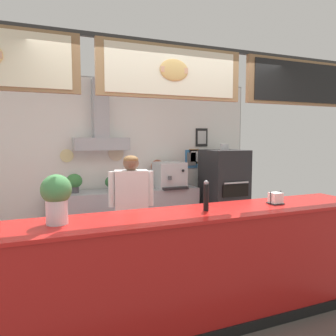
{
  "coord_description": "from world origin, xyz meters",
  "views": [
    {
      "loc": [
        -1.23,
        -2.95,
        1.73
      ],
      "look_at": [
        0.3,
        0.75,
        1.36
      ],
      "focal_mm": 35.01,
      "sensor_mm": 36.0,
      "label": 1
    }
  ],
  "objects_px": {
    "pepper_grinder": "(206,196)",
    "espresso_machine": "(170,175)",
    "shop_worker": "(131,211)",
    "potted_basil": "(140,183)",
    "basil_vase": "(56,198)",
    "napkin_holder": "(276,199)",
    "potted_sage": "(74,182)",
    "pizza_oven": "(224,194)",
    "potted_rosemary": "(112,183)"
  },
  "relations": [
    {
      "from": "pizza_oven",
      "to": "napkin_holder",
      "type": "bearing_deg",
      "value": -108.82
    },
    {
      "from": "potted_sage",
      "to": "pepper_grinder",
      "type": "distance_m",
      "value": 2.62
    },
    {
      "from": "potted_basil",
      "to": "napkin_holder",
      "type": "height_order",
      "value": "napkin_holder"
    },
    {
      "from": "espresso_machine",
      "to": "potted_sage",
      "type": "height_order",
      "value": "espresso_machine"
    },
    {
      "from": "pepper_grinder",
      "to": "napkin_holder",
      "type": "xyz_separation_m",
      "value": [
        0.81,
        0.01,
        -0.09
      ]
    },
    {
      "from": "pizza_oven",
      "to": "shop_worker",
      "type": "bearing_deg",
      "value": -156.4
    },
    {
      "from": "shop_worker",
      "to": "basil_vase",
      "type": "distance_m",
      "value": 1.68
    },
    {
      "from": "potted_sage",
      "to": "potted_rosemary",
      "type": "bearing_deg",
      "value": -3.98
    },
    {
      "from": "shop_worker",
      "to": "potted_sage",
      "type": "height_order",
      "value": "shop_worker"
    },
    {
      "from": "potted_basil",
      "to": "potted_rosemary",
      "type": "bearing_deg",
      "value": -178.09
    },
    {
      "from": "pizza_oven",
      "to": "basil_vase",
      "type": "xyz_separation_m",
      "value": [
        -2.84,
        -2.11,
        0.5
      ]
    },
    {
      "from": "pizza_oven",
      "to": "shop_worker",
      "type": "relative_size",
      "value": 1.07
    },
    {
      "from": "potted_basil",
      "to": "napkin_holder",
      "type": "bearing_deg",
      "value": -74.51
    },
    {
      "from": "potted_sage",
      "to": "espresso_machine",
      "type": "bearing_deg",
      "value": -1.65
    },
    {
      "from": "potted_sage",
      "to": "napkin_holder",
      "type": "height_order",
      "value": "napkin_holder"
    },
    {
      "from": "potted_basil",
      "to": "pepper_grinder",
      "type": "xyz_separation_m",
      "value": [
        -0.14,
        -2.43,
        0.21
      ]
    },
    {
      "from": "basil_vase",
      "to": "napkin_holder",
      "type": "xyz_separation_m",
      "value": [
        2.11,
        -0.02,
        -0.15
      ]
    },
    {
      "from": "shop_worker",
      "to": "potted_sage",
      "type": "xyz_separation_m",
      "value": [
        -0.56,
        1.13,
        0.25
      ]
    },
    {
      "from": "shop_worker",
      "to": "espresso_machine",
      "type": "height_order",
      "value": "shop_worker"
    },
    {
      "from": "shop_worker",
      "to": "potted_basil",
      "type": "relative_size",
      "value": 8.7
    },
    {
      "from": "shop_worker",
      "to": "potted_rosemary",
      "type": "distance_m",
      "value": 1.12
    },
    {
      "from": "basil_vase",
      "to": "espresso_machine",
      "type": "bearing_deg",
      "value": 50.72
    },
    {
      "from": "espresso_machine",
      "to": "potted_basil",
      "type": "relative_size",
      "value": 2.99
    },
    {
      "from": "espresso_machine",
      "to": "pepper_grinder",
      "type": "xyz_separation_m",
      "value": [
        -0.64,
        -2.41,
        0.09
      ]
    },
    {
      "from": "potted_rosemary",
      "to": "napkin_holder",
      "type": "height_order",
      "value": "napkin_holder"
    },
    {
      "from": "espresso_machine",
      "to": "basil_vase",
      "type": "distance_m",
      "value": 3.08
    },
    {
      "from": "potted_rosemary",
      "to": "potted_basil",
      "type": "xyz_separation_m",
      "value": [
        0.47,
        0.02,
        -0.04
      ]
    },
    {
      "from": "potted_basil",
      "to": "basil_vase",
      "type": "bearing_deg",
      "value": -120.93
    },
    {
      "from": "espresso_machine",
      "to": "napkin_holder",
      "type": "bearing_deg",
      "value": -86.09
    },
    {
      "from": "pepper_grinder",
      "to": "espresso_machine",
      "type": "bearing_deg",
      "value": 75.04
    },
    {
      "from": "napkin_holder",
      "to": "potted_sage",
      "type": "bearing_deg",
      "value": 124.86
    },
    {
      "from": "shop_worker",
      "to": "potted_sage",
      "type": "distance_m",
      "value": 1.29
    },
    {
      "from": "espresso_machine",
      "to": "napkin_holder",
      "type": "height_order",
      "value": "espresso_machine"
    },
    {
      "from": "potted_basil",
      "to": "napkin_holder",
      "type": "distance_m",
      "value": 2.52
    },
    {
      "from": "shop_worker",
      "to": "napkin_holder",
      "type": "distance_m",
      "value": 1.77
    },
    {
      "from": "potted_rosemary",
      "to": "potted_basil",
      "type": "bearing_deg",
      "value": 1.91
    },
    {
      "from": "pepper_grinder",
      "to": "pizza_oven",
      "type": "bearing_deg",
      "value": 54.33
    },
    {
      "from": "pepper_grinder",
      "to": "shop_worker",
      "type": "bearing_deg",
      "value": 104.18
    },
    {
      "from": "potted_basil",
      "to": "pepper_grinder",
      "type": "height_order",
      "value": "pepper_grinder"
    },
    {
      "from": "potted_sage",
      "to": "pepper_grinder",
      "type": "relative_size",
      "value": 1.02
    },
    {
      "from": "espresso_machine",
      "to": "potted_sage",
      "type": "xyz_separation_m",
      "value": [
        -1.54,
        0.04,
        -0.04
      ]
    },
    {
      "from": "pizza_oven",
      "to": "basil_vase",
      "type": "height_order",
      "value": "pizza_oven"
    },
    {
      "from": "pizza_oven",
      "to": "pepper_grinder",
      "type": "height_order",
      "value": "pizza_oven"
    },
    {
      "from": "potted_rosemary",
      "to": "basil_vase",
      "type": "relative_size",
      "value": 0.6
    },
    {
      "from": "potted_basil",
      "to": "pepper_grinder",
      "type": "distance_m",
      "value": 2.45
    },
    {
      "from": "shop_worker",
      "to": "napkin_holder",
      "type": "bearing_deg",
      "value": 142.69
    },
    {
      "from": "pizza_oven",
      "to": "napkin_holder",
      "type": "distance_m",
      "value": 2.28
    },
    {
      "from": "pizza_oven",
      "to": "potted_sage",
      "type": "bearing_deg",
      "value": 172.58
    },
    {
      "from": "espresso_machine",
      "to": "potted_basil",
      "type": "height_order",
      "value": "espresso_machine"
    },
    {
      "from": "pepper_grinder",
      "to": "potted_rosemary",
      "type": "bearing_deg",
      "value": 97.94
    }
  ]
}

